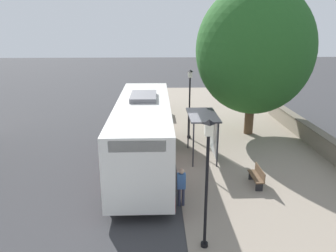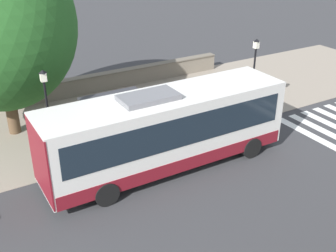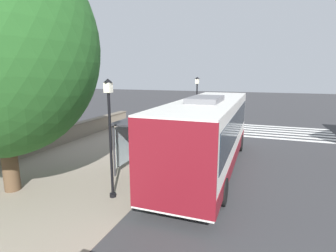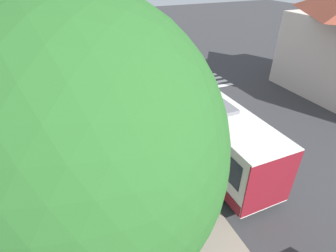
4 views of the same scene
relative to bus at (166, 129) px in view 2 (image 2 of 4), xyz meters
The scene contains 9 objects.
ground_plane 2.51m from the bus, behind, with size 120.00×120.00×0.00m, color #353538.
sidewalk_plaza 6.44m from the bus, behind, with size 9.00×44.00×0.02m.
stone_wall 10.29m from the bus, behind, with size 0.60×20.00×1.13m.
bus is the anchor object (origin of this frame).
bus_shelter 3.46m from the bus, 162.85° to the right, with size 1.55×3.03×2.48m.
pedestrian 4.52m from the bus, 111.72° to the left, with size 0.34×0.22×1.66m.
bench 5.96m from the bus, 154.76° to the left, with size 0.40×1.42×0.88m.
street_lamp_near 7.13m from the bus, 108.26° to the left, with size 0.28×0.28×4.42m.
street_lamp_far 5.09m from the bus, 123.21° to the right, with size 0.28×0.28×4.47m.
Camera 2 is at (15.59, -7.98, 9.99)m, focal length 45.00 mm.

